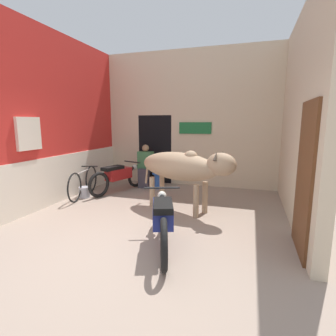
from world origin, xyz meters
TOP-DOWN VIEW (x-y plane):
  - ground_plane at (0.00, 0.00)m, footprint 30.00×30.00m
  - wall_left_shopfront at (-2.54, 2.08)m, footprint 0.25×4.18m
  - wall_back_with_doorway at (-0.31, 4.41)m, footprint 4.92×0.93m
  - wall_right_with_door at (2.54, 2.04)m, footprint 0.22×4.18m
  - cow at (0.43, 1.91)m, footprint 2.21×1.24m
  - motorcycle_near at (0.54, 0.29)m, footprint 0.82×1.85m
  - motorcycle_far at (-1.55, 2.87)m, footprint 0.79×1.88m
  - bicycle at (-2.16, 2.20)m, footprint 0.48×1.63m
  - shopkeeper_seated at (-1.07, 3.52)m, footprint 0.43×0.33m
  - plastic_stool at (-0.68, 3.52)m, footprint 0.35×0.35m
  - bucket at (-2.10, 2.12)m, footprint 0.26×0.26m

SIDE VIEW (x-z plane):
  - ground_plane at x=0.00m, z-range 0.00..0.00m
  - bucket at x=-2.10m, z-range 0.00..0.26m
  - plastic_stool at x=-0.68m, z-range 0.02..0.45m
  - bicycle at x=-2.16m, z-range 0.00..0.71m
  - motorcycle_far at x=-1.55m, z-range 0.05..0.80m
  - motorcycle_near at x=0.54m, z-range 0.05..0.83m
  - shopkeeper_seated at x=-1.07m, z-range 0.02..1.22m
  - cow at x=0.43m, z-range 0.27..1.58m
  - wall_back_with_doorway at x=-0.31m, z-range -0.27..3.52m
  - wall_left_shopfront at x=-2.54m, z-range -0.06..3.73m
  - wall_right_with_door at x=2.54m, z-range -0.03..3.76m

